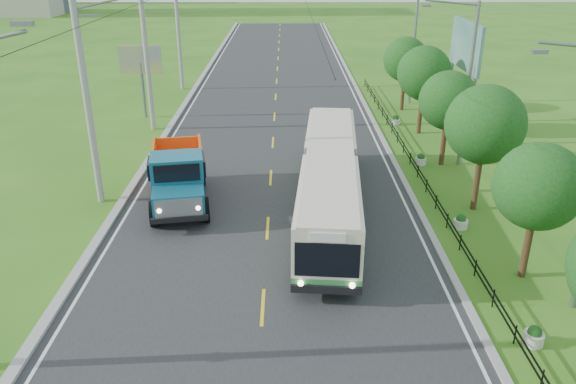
{
  "coord_description": "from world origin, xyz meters",
  "views": [
    {
      "loc": [
        0.79,
        -16.29,
        11.48
      ],
      "look_at": [
        0.91,
        5.69,
        1.9
      ],
      "focal_mm": 35.0,
      "sensor_mm": 36.0,
      "label": 1
    }
  ],
  "objects_px": {
    "tree_third": "(485,128)",
    "billboard_right": "(465,53)",
    "planter_far": "(396,121)",
    "planter_mid": "(421,160)",
    "pole_far": "(179,30)",
    "tree_fourth": "(448,103)",
    "dump_truck": "(178,173)",
    "tree_fifth": "(424,76)",
    "pole_mid": "(147,54)",
    "tree_second": "(538,190)",
    "planter_front": "(534,336)",
    "pole_near": "(88,100)",
    "streetlight_mid": "(466,80)",
    "bus": "(329,178)",
    "billboard_left": "(141,64)",
    "tree_back": "(406,62)",
    "planter_near": "(461,222)",
    "streetlight_far": "(412,41)"
  },
  "relations": [
    {
      "from": "planter_mid",
      "to": "tree_back",
      "type": "bearing_deg",
      "value": 84.09
    },
    {
      "from": "pole_far",
      "to": "tree_fourth",
      "type": "relative_size",
      "value": 1.85
    },
    {
      "from": "planter_near",
      "to": "billboard_left",
      "type": "xyz_separation_m",
      "value": [
        -18.1,
        18.0,
        3.58
      ]
    },
    {
      "from": "tree_back",
      "to": "streetlight_mid",
      "type": "height_order",
      "value": "streetlight_mid"
    },
    {
      "from": "billboard_left",
      "to": "planter_front",
      "type": "bearing_deg",
      "value": -55.16
    },
    {
      "from": "streetlight_mid",
      "to": "planter_mid",
      "type": "xyz_separation_m",
      "value": [
        -2.04,
        -0.0,
        -4.62
      ]
    },
    {
      "from": "pole_far",
      "to": "planter_front",
      "type": "distance_m",
      "value": 39.15
    },
    {
      "from": "planter_near",
      "to": "bus",
      "type": "bearing_deg",
      "value": 164.0
    },
    {
      "from": "tree_fifth",
      "to": "pole_mid",
      "type": "bearing_deg",
      "value": 177.29
    },
    {
      "from": "pole_far",
      "to": "tree_third",
      "type": "distance_m",
      "value": 30.78
    },
    {
      "from": "planter_far",
      "to": "planter_mid",
      "type": "bearing_deg",
      "value": -90.0
    },
    {
      "from": "billboard_left",
      "to": "dump_truck",
      "type": "bearing_deg",
      "value": -71.36
    },
    {
      "from": "planter_front",
      "to": "planter_far",
      "type": "xyz_separation_m",
      "value": [
        0.0,
        24.0,
        0.0
      ]
    },
    {
      "from": "planter_front",
      "to": "pole_mid",
      "type": "bearing_deg",
      "value": 126.25
    },
    {
      "from": "pole_far",
      "to": "streetlight_mid",
      "type": "bearing_deg",
      "value": -45.14
    },
    {
      "from": "pole_far",
      "to": "streetlight_mid",
      "type": "height_order",
      "value": "pole_far"
    },
    {
      "from": "tree_back",
      "to": "dump_truck",
      "type": "xyz_separation_m",
      "value": [
        -14.22,
        -17.38,
        -2.07
      ]
    },
    {
      "from": "tree_fifth",
      "to": "planter_mid",
      "type": "bearing_deg",
      "value": -101.56
    },
    {
      "from": "tree_second",
      "to": "planter_mid",
      "type": "distance_m",
      "value": 12.36
    },
    {
      "from": "tree_second",
      "to": "billboard_left",
      "type": "bearing_deg",
      "value": 131.52
    },
    {
      "from": "planter_front",
      "to": "planter_far",
      "type": "bearing_deg",
      "value": 90.0
    },
    {
      "from": "pole_near",
      "to": "streetlight_mid",
      "type": "bearing_deg",
      "value": 14.81
    },
    {
      "from": "tree_back",
      "to": "bus",
      "type": "xyz_separation_m",
      "value": [
        -7.02,
        -18.49,
        -1.88
      ]
    },
    {
      "from": "tree_back",
      "to": "planter_far",
      "type": "distance_m",
      "value": 5.48
    },
    {
      "from": "dump_truck",
      "to": "tree_fifth",
      "type": "bearing_deg",
      "value": 28.68
    },
    {
      "from": "pole_far",
      "to": "tree_back",
      "type": "height_order",
      "value": "pole_far"
    },
    {
      "from": "streetlight_far",
      "to": "tree_back",
      "type": "bearing_deg",
      "value": -112.92
    },
    {
      "from": "tree_back",
      "to": "planter_front",
      "type": "bearing_deg",
      "value": -92.56
    },
    {
      "from": "planter_front",
      "to": "planter_mid",
      "type": "relative_size",
      "value": 1.0
    },
    {
      "from": "tree_third",
      "to": "streetlight_mid",
      "type": "relative_size",
      "value": 0.66
    },
    {
      "from": "tree_third",
      "to": "billboard_right",
      "type": "relative_size",
      "value": 0.82
    },
    {
      "from": "tree_fifth",
      "to": "dump_truck",
      "type": "height_order",
      "value": "tree_fifth"
    },
    {
      "from": "tree_fifth",
      "to": "bus",
      "type": "relative_size",
      "value": 0.38
    },
    {
      "from": "streetlight_mid",
      "to": "dump_truck",
      "type": "xyz_separation_m",
      "value": [
        -15.0,
        -5.24,
        -3.32
      ]
    },
    {
      "from": "tree_back",
      "to": "tree_second",
      "type": "bearing_deg",
      "value": -90.0
    },
    {
      "from": "tree_fourth",
      "to": "planter_front",
      "type": "distance_m",
      "value": 16.52
    },
    {
      "from": "tree_fourth",
      "to": "billboard_right",
      "type": "bearing_deg",
      "value": 67.36
    },
    {
      "from": "planter_far",
      "to": "dump_truck",
      "type": "xyz_separation_m",
      "value": [
        -12.96,
        -13.24,
        1.29
      ]
    },
    {
      "from": "tree_second",
      "to": "tree_fifth",
      "type": "bearing_deg",
      "value": 90.0
    },
    {
      "from": "pole_far",
      "to": "planter_near",
      "type": "bearing_deg",
      "value": -58.01
    },
    {
      "from": "planter_near",
      "to": "pole_mid",
      "type": "bearing_deg",
      "value": 138.35
    },
    {
      "from": "tree_fifth",
      "to": "billboard_right",
      "type": "relative_size",
      "value": 0.79
    },
    {
      "from": "tree_fifth",
      "to": "billboard_left",
      "type": "xyz_separation_m",
      "value": [
        -19.36,
        3.86,
        0.01
      ]
    },
    {
      "from": "tree_fourth",
      "to": "pole_far",
      "type": "bearing_deg",
      "value": 133.85
    },
    {
      "from": "pole_near",
      "to": "dump_truck",
      "type": "height_order",
      "value": "pole_near"
    },
    {
      "from": "tree_third",
      "to": "streetlight_mid",
      "type": "bearing_deg",
      "value": 82.36
    },
    {
      "from": "tree_back",
      "to": "planter_near",
      "type": "distance_m",
      "value": 20.46
    },
    {
      "from": "tree_fifth",
      "to": "streetlight_mid",
      "type": "xyz_separation_m",
      "value": [
        0.79,
        -6.14,
        1.05
      ]
    },
    {
      "from": "tree_fifth",
      "to": "planter_far",
      "type": "distance_m",
      "value": 4.21
    },
    {
      "from": "pole_mid",
      "to": "tree_second",
      "type": "distance_m",
      "value": 26.2
    }
  ]
}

